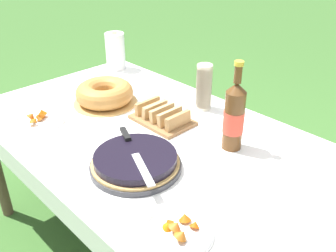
% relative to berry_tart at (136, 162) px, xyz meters
% --- Properties ---
extents(garden_table, '(1.73, 0.95, 0.66)m').
position_rel_berry_tart_xyz_m(garden_table, '(-0.10, 0.20, -0.09)').
color(garden_table, brown).
rests_on(garden_table, ground_plane).
extents(tablecloth, '(1.74, 0.96, 0.10)m').
position_rel_berry_tart_xyz_m(tablecloth, '(-0.10, 0.20, -0.04)').
color(tablecloth, white).
rests_on(tablecloth, garden_table).
extents(berry_tart, '(0.33, 0.33, 0.06)m').
position_rel_berry_tart_xyz_m(berry_tart, '(0.00, 0.00, 0.00)').
color(berry_tart, '#38383D').
rests_on(berry_tart, tablecloth).
extents(serving_knife, '(0.35, 0.17, 0.01)m').
position_rel_berry_tart_xyz_m(serving_knife, '(-0.03, 0.01, 0.04)').
color(serving_knife, silver).
rests_on(serving_knife, berry_tart).
extents(bundt_cake, '(0.30, 0.30, 0.10)m').
position_rel_berry_tart_xyz_m(bundt_cake, '(-0.52, 0.24, 0.02)').
color(bundt_cake, tan).
rests_on(bundt_cake, tablecloth).
extents(cup_stack, '(0.07, 0.07, 0.21)m').
position_rel_berry_tart_xyz_m(cup_stack, '(-0.15, 0.53, 0.08)').
color(cup_stack, beige).
rests_on(cup_stack, tablecloth).
extents(cider_bottle_amber, '(0.08, 0.08, 0.35)m').
position_rel_berry_tart_xyz_m(cider_bottle_amber, '(0.15, 0.36, 0.11)').
color(cider_bottle_amber, brown).
rests_on(cider_bottle_amber, tablecloth).
extents(snack_plate_left, '(0.22, 0.22, 0.06)m').
position_rel_berry_tart_xyz_m(snack_plate_left, '(-0.56, -0.08, -0.02)').
color(snack_plate_left, white).
rests_on(snack_plate_left, tablecloth).
extents(snack_plate_right, '(0.21, 0.21, 0.05)m').
position_rel_berry_tart_xyz_m(snack_plate_right, '(0.33, -0.12, -0.02)').
color(snack_plate_right, white).
rests_on(snack_plate_right, tablecloth).
extents(paper_towel_roll, '(0.11, 0.11, 0.21)m').
position_rel_berry_tart_xyz_m(paper_towel_roll, '(-0.85, 0.56, 0.08)').
color(paper_towel_roll, white).
rests_on(paper_towel_roll, tablecloth).
extents(bread_board, '(0.26, 0.18, 0.07)m').
position_rel_berry_tart_xyz_m(bread_board, '(-0.19, 0.31, -0.00)').
color(bread_board, olive).
rests_on(bread_board, tablecloth).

